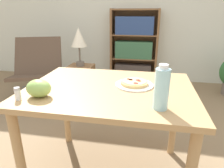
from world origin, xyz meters
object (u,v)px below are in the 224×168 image
pizza_on_plate (134,83)px  side_table (81,84)px  salt_shaker (18,94)px  bookshelf (134,49)px  table_lamp (79,39)px  grape_bunch (39,88)px  drink_bottle (162,89)px  lounge_chair_near (39,79)px

pizza_on_plate → side_table: pizza_on_plate is taller
salt_shaker → bookshelf: size_ratio=0.06×
pizza_on_plate → table_lamp: (-0.84, 1.23, 0.13)m
grape_bunch → bookshelf: 2.65m
bookshelf → side_table: size_ratio=2.39×
pizza_on_plate → salt_shaker: 0.76m
salt_shaker → table_lamp: bearing=96.5°
side_table → salt_shaker: bearing=-83.5°
grape_bunch → salt_shaker: grape_bunch is taller
pizza_on_plate → salt_shaker: salt_shaker is taller
drink_bottle → salt_shaker: bearing=-177.3°
grape_bunch → side_table: (-0.28, 1.53, -0.55)m
salt_shaker → bookshelf: 2.73m
bookshelf → drink_bottle: bearing=-82.4°
drink_bottle → salt_shaker: size_ratio=3.17×
pizza_on_plate → grape_bunch: 0.64m
grape_bunch → lounge_chair_near: lounge_chair_near is taller
grape_bunch → side_table: 1.65m
bookshelf → side_table: (-0.65, -1.08, -0.35)m
grape_bunch → lounge_chair_near: 1.97m
grape_bunch → drink_bottle: (0.72, -0.03, 0.06)m
pizza_on_plate → bookshelf: 2.32m
grape_bunch → drink_bottle: 0.73m
bookshelf → table_lamp: 1.29m
drink_bottle → side_table: bearing=122.8°
pizza_on_plate → grape_bunch: size_ratio=1.76×
pizza_on_plate → side_table: (-0.84, 1.23, -0.51)m
grape_bunch → table_lamp: size_ratio=0.30×
drink_bottle → bookshelf: bearing=97.6°
drink_bottle → bookshelf: bookshelf is taller
pizza_on_plate → drink_bottle: 0.39m
lounge_chair_near → side_table: size_ratio=1.74×
side_table → bookshelf: bearing=58.9°
grape_bunch → side_table: size_ratio=0.28×
pizza_on_plate → table_lamp: table_lamp is taller
salt_shaker → table_lamp: (-0.18, 1.60, 0.11)m
drink_bottle → lounge_chair_near: drink_bottle is taller
side_table → pizza_on_plate: bearing=-55.6°
salt_shaker → table_lamp: 1.61m
grape_bunch → salt_shaker: 0.12m
pizza_on_plate → drink_bottle: size_ratio=1.10×
salt_shaker → side_table: 1.69m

